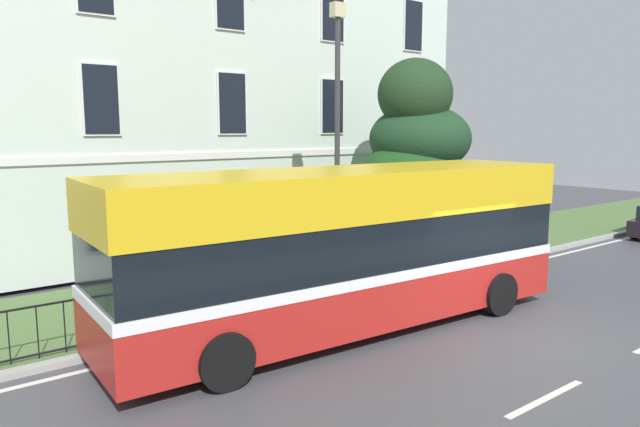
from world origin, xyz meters
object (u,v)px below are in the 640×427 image
Objects in this scene: georgian_townhouse at (168,78)px; evergreen_tree at (414,178)px; street_lamp_post at (337,126)px; single_decker_bus at (347,246)px.

georgian_townhouse is 3.06× the size of evergreen_tree.
single_decker_bus is at bearing -126.06° from street_lamp_post.
street_lamp_post reaches higher than single_decker_bus.
georgian_townhouse reaches higher than evergreen_tree.
single_decker_bus is 4.38m from street_lamp_post.
georgian_townhouse reaches higher than street_lamp_post.
street_lamp_post is at bearing -84.06° from georgian_townhouse.
single_decker_bus is (-6.26, -4.04, -0.80)m from evergreen_tree.
street_lamp_post is at bearing -165.02° from evergreen_tree.
georgian_townhouse reaches higher than single_decker_bus.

